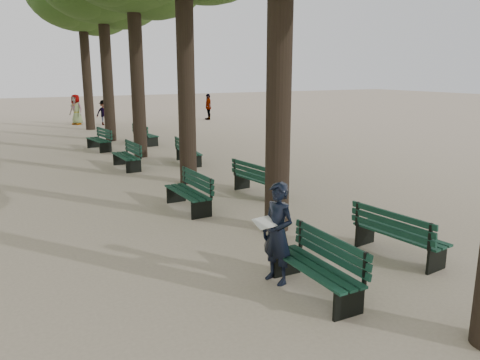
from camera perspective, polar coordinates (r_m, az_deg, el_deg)
name	(u,v)px	position (r m, az deg, el deg)	size (l,w,h in m)	color
ground	(301,304)	(7.22, 7.41, -14.74)	(120.00, 120.00, 0.00)	tan
bench_left_0	(315,278)	(7.41, 9.13, -11.70)	(0.60, 1.81, 0.92)	black
bench_left_1	(188,199)	(11.62, -6.36, -2.33)	(0.61, 1.81, 0.92)	black
bench_left_2	(127,161)	(16.89, -13.67, 2.27)	(0.62, 1.82, 0.92)	black
bench_left_3	(99,144)	(21.18, -16.82, 4.25)	(0.80, 1.86, 0.92)	black
bench_right_0	(399,243)	(9.17, 18.76, -7.28)	(0.77, 1.85, 0.92)	black
bench_right_1	(258,185)	(12.96, 2.25, -0.62)	(0.75, 1.85, 0.92)	black
bench_right_2	(189,156)	(17.41, -6.28, 2.89)	(0.77, 1.85, 0.92)	black
bench_right_3	(146,139)	(22.29, -11.42, 4.97)	(0.76, 1.85, 0.92)	black
man_with_map	(278,233)	(7.55, 4.60, -6.48)	(0.67, 0.73, 1.67)	black
pedestrian_d	(76,110)	(31.66, -19.34, 8.11)	(0.93, 0.38, 1.90)	#262628
pedestrian_c	(208,107)	(33.00, -3.90, 8.91)	(1.05, 0.36, 1.80)	#262628
pedestrian_b	(104,113)	(30.92, -16.27, 7.90)	(1.01, 0.31, 1.56)	#262628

